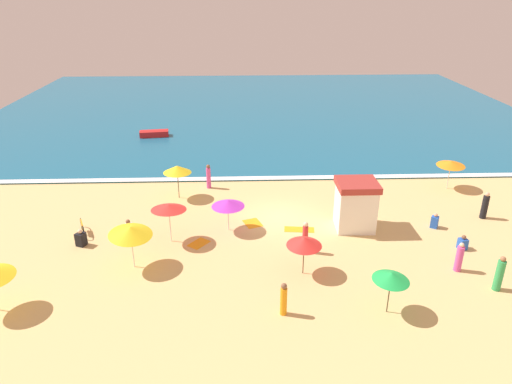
{
  "coord_description": "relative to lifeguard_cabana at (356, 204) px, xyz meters",
  "views": [
    {
      "loc": [
        -2.33,
        -25.93,
        13.17
      ],
      "look_at": [
        -1.28,
        2.15,
        0.8
      ],
      "focal_mm": 32.89,
      "sensor_mm": 36.0,
      "label": 1
    }
  ],
  "objects": [
    {
      "name": "beach_umbrella_4",
      "position": [
        -10.87,
        4.68,
        0.57
      ],
      "size": [
        2.42,
        2.42,
        2.32
      ],
      "color": "#4C3823",
      "rests_on": "ground_plane"
    },
    {
      "name": "beach_umbrella_6",
      "position": [
        -12.19,
        -3.84,
        0.58
      ],
      "size": [
        3.1,
        3.1,
        2.42
      ],
      "color": "silver",
      "rests_on": "ground_plane"
    },
    {
      "name": "parked_bicycle",
      "position": [
        -15.88,
        -0.16,
        -1.11
      ],
      "size": [
        0.76,
        1.7,
        0.76
      ],
      "color": "black",
      "rests_on": "ground_plane"
    },
    {
      "name": "wave_breaker_foam",
      "position": [
        -4.4,
        7.76,
        -1.39
      ],
      "size": [
        57.0,
        0.7,
        0.01
      ],
      "primitive_type": "cube",
      "color": "white",
      "rests_on": "ocean_water"
    },
    {
      "name": "beach_umbrella_0",
      "position": [
        7.96,
        5.56,
        0.4
      ],
      "size": [
        2.54,
        2.55,
        2.12
      ],
      "color": "silver",
      "rests_on": "ground_plane"
    },
    {
      "name": "beachgoer_0",
      "position": [
        -8.94,
        6.3,
        -0.65
      ],
      "size": [
        0.43,
        0.43,
        1.75
      ],
      "color": "#D84CA5",
      "rests_on": "ground_plane"
    },
    {
      "name": "beachgoer_3",
      "position": [
        4.77,
        -0.21,
        -1.09
      ],
      "size": [
        0.54,
        0.54,
        0.94
      ],
      "color": "blue",
      "rests_on": "ground_plane"
    },
    {
      "name": "beachgoer_5",
      "position": [
        -15.54,
        -1.55,
        -1.08
      ],
      "size": [
        0.61,
        0.61,
        0.99
      ],
      "color": "black",
      "rests_on": "ground_plane"
    },
    {
      "name": "beach_umbrella_2",
      "position": [
        -0.34,
        -7.91,
        0.34
      ],
      "size": [
        2.27,
        2.28,
        2.06
      ],
      "color": "#4C3823",
      "rests_on": "ground_plane"
    },
    {
      "name": "beachgoer_9",
      "position": [
        -13.18,
        -0.38,
        -1.07
      ],
      "size": [
        0.45,
        0.45,
        0.95
      ],
      "color": "white",
      "rests_on": "ground_plane"
    },
    {
      "name": "beachgoer_8",
      "position": [
        5.35,
        -2.71,
        -1.14
      ],
      "size": [
        0.5,
        0.5,
        0.84
      ],
      "color": "blue",
      "rests_on": "ground_plane"
    },
    {
      "name": "beachgoer_2",
      "position": [
        -3.29,
        -2.71,
        -0.61
      ],
      "size": [
        0.33,
        0.33,
        1.81
      ],
      "color": "red",
      "rests_on": "ground_plane"
    },
    {
      "name": "beachgoer_7",
      "position": [
        4.17,
        -4.79,
        -0.76
      ],
      "size": [
        0.37,
        0.37,
        1.59
      ],
      "color": "#D84CA5",
      "rests_on": "ground_plane"
    },
    {
      "name": "beach_umbrella_7",
      "position": [
        -7.43,
        -0.04,
        0.22
      ],
      "size": [
        2.62,
        2.62,
        1.92
      ],
      "color": "silver",
      "rests_on": "ground_plane"
    },
    {
      "name": "ground_plane",
      "position": [
        -4.4,
        1.46,
        -1.5
      ],
      "size": [
        60.0,
        60.0,
        0.0
      ],
      "primitive_type": "plane",
      "color": "#D8B775"
    },
    {
      "name": "beach_towel_1",
      "position": [
        -3.27,
        -0.19,
        -1.49
      ],
      "size": [
        1.82,
        0.89,
        0.01
      ],
      "color": "orange",
      "rests_on": "ground_plane"
    },
    {
      "name": "beachgoer_1",
      "position": [
        5.32,
        -6.46,
        -0.65
      ],
      "size": [
        0.48,
        0.48,
        1.81
      ],
      "color": "green",
      "rests_on": "ground_plane"
    },
    {
      "name": "beachgoer_10",
      "position": [
        -4.92,
        -7.89,
        -0.72
      ],
      "size": [
        0.42,
        0.42,
        1.59
      ],
      "color": "orange",
      "rests_on": "ground_plane"
    },
    {
      "name": "beachgoer_6",
      "position": [
        8.27,
        0.92,
        -0.69
      ],
      "size": [
        0.43,
        0.43,
        1.73
      ],
      "color": "black",
      "rests_on": "ground_plane"
    },
    {
      "name": "beach_towel_2",
      "position": [
        -6.0,
        0.72,
        -1.49
      ],
      "size": [
        1.3,
        1.45,
        0.01
      ],
      "color": "orange",
      "rests_on": "ground_plane"
    },
    {
      "name": "lifeguard_cabana",
      "position": [
        0.0,
        0.0,
        0.0
      ],
      "size": [
        2.33,
        2.21,
        2.94
      ],
      "color": "white",
      "rests_on": "ground_plane"
    },
    {
      "name": "ocean_water",
      "position": [
        -4.4,
        29.46,
        -1.45
      ],
      "size": [
        60.0,
        44.0,
        0.1
      ],
      "primitive_type": "cube",
      "color": "#196084",
      "rests_on": "ground_plane"
    },
    {
      "name": "beach_umbrella_3",
      "position": [
        -10.64,
        -1.26,
        0.61
      ],
      "size": [
        2.46,
        2.47,
        2.33
      ],
      "color": "silver",
      "rests_on": "ground_plane"
    },
    {
      "name": "small_boat_0",
      "position": [
        -14.79,
        18.69,
        -1.13
      ],
      "size": [
        2.77,
        1.32,
        0.54
      ],
      "color": "red",
      "rests_on": "ocean_water"
    },
    {
      "name": "beach_umbrella_1",
      "position": [
        -3.65,
        -4.74,
        0.31
      ],
      "size": [
        1.81,
        1.82,
        2.07
      ],
      "color": "#4C3823",
      "rests_on": "ground_plane"
    },
    {
      "name": "beach_towel_0",
      "position": [
        -9.08,
        -1.61,
        -1.49
      ],
      "size": [
        1.34,
        1.41,
        0.01
      ],
      "color": "orange",
      "rests_on": "ground_plane"
    }
  ]
}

